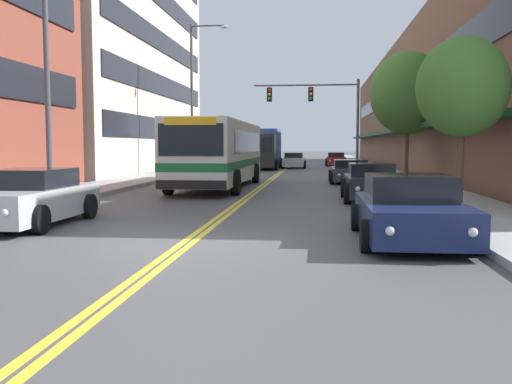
{
  "coord_description": "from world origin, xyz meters",
  "views": [
    {
      "loc": [
        2.54,
        -11.04,
        1.94
      ],
      "look_at": [
        0.12,
        11.7,
        0.05
      ],
      "focal_mm": 40.0,
      "sensor_mm": 36.0,
      "label": 1
    }
  ],
  "objects_px": {
    "car_red_parked_right_far": "(336,159)",
    "box_truck": "(264,148)",
    "car_charcoal_parked_right_end": "(371,183)",
    "street_lamp_left_near": "(52,26)",
    "car_black_parked_left_mid": "(213,164)",
    "car_dark_grey_parked_right_mid": "(350,172)",
    "car_silver_parked_left_near": "(30,199)",
    "street_tree_right_near": "(462,87)",
    "city_bus": "(220,151)",
    "traffic_signal_mast": "(321,106)",
    "street_tree_right_mid": "(408,93)",
    "car_navy_parked_right_foreground": "(409,211)",
    "fire_hydrant": "(431,191)",
    "car_white_moving_lead": "(294,161)",
    "street_lamp_left_far": "(196,88)"
  },
  "relations": [
    {
      "from": "car_silver_parked_left_near",
      "to": "street_lamp_left_near",
      "type": "relative_size",
      "value": 0.48
    },
    {
      "from": "car_black_parked_left_mid",
      "to": "fire_hydrant",
      "type": "xyz_separation_m",
      "value": [
        10.27,
        -20.05,
        -0.08
      ]
    },
    {
      "from": "city_bus",
      "to": "car_dark_grey_parked_right_mid",
      "type": "bearing_deg",
      "value": 32.05
    },
    {
      "from": "car_dark_grey_parked_right_mid",
      "to": "car_charcoal_parked_right_end",
      "type": "relative_size",
      "value": 1.07
    },
    {
      "from": "car_navy_parked_right_foreground",
      "to": "fire_hydrant",
      "type": "bearing_deg",
      "value": 74.81
    },
    {
      "from": "car_charcoal_parked_right_end",
      "to": "street_lamp_left_near",
      "type": "relative_size",
      "value": 0.44
    },
    {
      "from": "car_charcoal_parked_right_end",
      "to": "street_lamp_left_near",
      "type": "bearing_deg",
      "value": -156.77
    },
    {
      "from": "street_lamp_left_near",
      "to": "street_tree_right_near",
      "type": "height_order",
      "value": "street_lamp_left_near"
    },
    {
      "from": "car_charcoal_parked_right_end",
      "to": "fire_hydrant",
      "type": "xyz_separation_m",
      "value": [
        1.5,
        -2.82,
        -0.04
      ]
    },
    {
      "from": "street_lamp_left_far",
      "to": "street_tree_right_mid",
      "type": "distance_m",
      "value": 13.6
    },
    {
      "from": "car_red_parked_right_far",
      "to": "car_black_parked_left_mid",
      "type": "bearing_deg",
      "value": -117.55
    },
    {
      "from": "car_navy_parked_right_foreground",
      "to": "car_red_parked_right_far",
      "type": "relative_size",
      "value": 1.0
    },
    {
      "from": "traffic_signal_mast",
      "to": "car_silver_parked_left_near",
      "type": "bearing_deg",
      "value": -106.02
    },
    {
      "from": "car_navy_parked_right_foreground",
      "to": "street_lamp_left_near",
      "type": "bearing_deg",
      "value": 155.35
    },
    {
      "from": "street_lamp_left_near",
      "to": "car_dark_grey_parked_right_mid",
      "type": "bearing_deg",
      "value": 55.38
    },
    {
      "from": "box_truck",
      "to": "fire_hydrant",
      "type": "height_order",
      "value": "box_truck"
    },
    {
      "from": "fire_hydrant",
      "to": "box_truck",
      "type": "bearing_deg",
      "value": 104.89
    },
    {
      "from": "car_silver_parked_left_near",
      "to": "box_truck",
      "type": "height_order",
      "value": "box_truck"
    },
    {
      "from": "car_charcoal_parked_right_end",
      "to": "box_truck",
      "type": "bearing_deg",
      "value": 103.34
    },
    {
      "from": "car_silver_parked_left_near",
      "to": "car_white_moving_lead",
      "type": "relative_size",
      "value": 1.05
    },
    {
      "from": "city_bus",
      "to": "street_tree_right_mid",
      "type": "height_order",
      "value": "street_tree_right_mid"
    },
    {
      "from": "car_red_parked_right_far",
      "to": "car_navy_parked_right_foreground",
      "type": "bearing_deg",
      "value": -89.92
    },
    {
      "from": "city_bus",
      "to": "car_white_moving_lead",
      "type": "bearing_deg",
      "value": 83.62
    },
    {
      "from": "street_lamp_left_far",
      "to": "street_tree_right_near",
      "type": "xyz_separation_m",
      "value": [
        11.48,
        -19.33,
        -2.03
      ]
    },
    {
      "from": "box_truck",
      "to": "fire_hydrant",
      "type": "distance_m",
      "value": 29.91
    },
    {
      "from": "car_silver_parked_left_near",
      "to": "box_truck",
      "type": "relative_size",
      "value": 0.58
    },
    {
      "from": "traffic_signal_mast",
      "to": "car_navy_parked_right_foreground",
      "type": "bearing_deg",
      "value": -86.48
    },
    {
      "from": "street_lamp_left_far",
      "to": "car_navy_parked_right_foreground",
      "type": "bearing_deg",
      "value": -68.44
    },
    {
      "from": "car_navy_parked_right_foreground",
      "to": "box_truck",
      "type": "distance_m",
      "value": 35.1
    },
    {
      "from": "car_black_parked_left_mid",
      "to": "street_tree_right_mid",
      "type": "height_order",
      "value": "street_tree_right_mid"
    },
    {
      "from": "car_navy_parked_right_foreground",
      "to": "city_bus",
      "type": "bearing_deg",
      "value": 114.05
    },
    {
      "from": "car_charcoal_parked_right_end",
      "to": "street_lamp_left_far",
      "type": "height_order",
      "value": "street_lamp_left_far"
    },
    {
      "from": "city_bus",
      "to": "car_navy_parked_right_foreground",
      "type": "bearing_deg",
      "value": -65.95
    },
    {
      "from": "car_dark_grey_parked_right_mid",
      "to": "car_charcoal_parked_right_end",
      "type": "xyz_separation_m",
      "value": [
        0.16,
        -9.51,
        0.06
      ]
    },
    {
      "from": "city_bus",
      "to": "traffic_signal_mast",
      "type": "bearing_deg",
      "value": 68.98
    },
    {
      "from": "car_silver_parked_left_near",
      "to": "street_tree_right_near",
      "type": "height_order",
      "value": "street_tree_right_near"
    },
    {
      "from": "traffic_signal_mast",
      "to": "car_charcoal_parked_right_end",
      "type": "bearing_deg",
      "value": -84.71
    },
    {
      "from": "box_truck",
      "to": "car_black_parked_left_mid",
      "type": "bearing_deg",
      "value": -106.32
    },
    {
      "from": "street_lamp_left_far",
      "to": "street_lamp_left_near",
      "type": "bearing_deg",
      "value": -90.31
    },
    {
      "from": "car_silver_parked_left_near",
      "to": "car_black_parked_left_mid",
      "type": "relative_size",
      "value": 1.06
    },
    {
      "from": "car_red_parked_right_far",
      "to": "street_tree_right_near",
      "type": "bearing_deg",
      "value": -86.79
    },
    {
      "from": "car_dark_grey_parked_right_mid",
      "to": "street_tree_right_mid",
      "type": "xyz_separation_m",
      "value": [
        2.75,
        -0.4,
        3.95
      ]
    },
    {
      "from": "traffic_signal_mast",
      "to": "car_black_parked_left_mid",
      "type": "bearing_deg",
      "value": -175.21
    },
    {
      "from": "car_navy_parked_right_foreground",
      "to": "street_lamp_left_far",
      "type": "height_order",
      "value": "street_lamp_left_far"
    },
    {
      "from": "car_white_moving_lead",
      "to": "traffic_signal_mast",
      "type": "height_order",
      "value": "traffic_signal_mast"
    },
    {
      "from": "car_red_parked_right_far",
      "to": "box_truck",
      "type": "distance_m",
      "value": 9.95
    },
    {
      "from": "car_charcoal_parked_right_end",
      "to": "street_lamp_left_near",
      "type": "distance_m",
      "value": 11.44
    },
    {
      "from": "street_lamp_left_near",
      "to": "street_lamp_left_far",
      "type": "xyz_separation_m",
      "value": [
        0.11,
        19.47,
        0.16
      ]
    },
    {
      "from": "car_charcoal_parked_right_end",
      "to": "street_tree_right_near",
      "type": "distance_m",
      "value": 5.31
    },
    {
      "from": "car_dark_grey_parked_right_mid",
      "to": "fire_hydrant",
      "type": "xyz_separation_m",
      "value": [
        1.66,
        -12.33,
        0.02
      ]
    }
  ]
}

